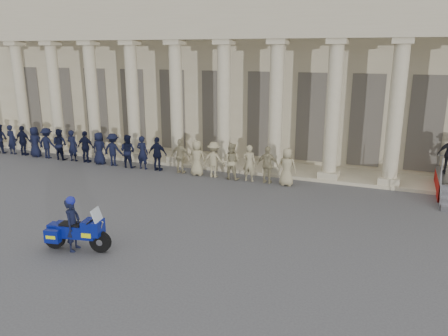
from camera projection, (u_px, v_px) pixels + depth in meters
ground at (169, 232)px, 14.38m from camera, size 90.00×90.00×0.00m
building at (286, 72)px, 26.38m from camera, size 40.00×12.50×9.00m
officer_rank at (122, 151)px, 22.26m from camera, size 17.83×0.64×1.69m
motorcycle at (77, 232)px, 12.96m from camera, size 2.12×1.03×1.37m
rider at (73, 223)px, 12.92m from camera, size 0.49×0.65×1.70m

